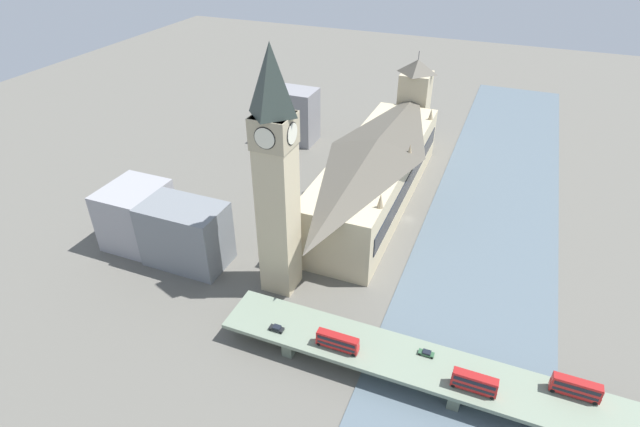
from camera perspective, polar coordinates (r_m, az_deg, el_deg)
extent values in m
plane|color=#605E56|center=(201.11, 10.11, -0.65)|extent=(600.00, 600.00, 0.00)
cube|color=slate|center=(198.87, 18.68, -2.42)|extent=(49.17, 360.00, 0.30)
cube|color=#C1B28E|center=(205.00, 6.36, 4.19)|extent=(27.74, 105.99, 23.41)
cube|color=black|center=(201.74, 10.20, 3.73)|extent=(0.40, 97.51, 7.02)
pyramid|color=#514C42|center=(198.61, 6.61, 7.82)|extent=(27.19, 103.87, 5.17)
cone|color=tan|center=(232.60, 12.58, 11.04)|extent=(2.20, 2.20, 5.00)
cone|color=tan|center=(196.05, 10.24, 7.13)|extent=(2.20, 2.20, 5.00)
cone|color=tan|center=(161.29, 6.93, 1.46)|extent=(2.20, 2.20, 5.00)
cube|color=#C1B28E|center=(149.71, -4.82, 0.58)|extent=(10.17, 10.17, 59.27)
cube|color=tan|center=(138.05, -5.30, 9.42)|extent=(10.78, 10.78, 9.15)
cylinder|color=black|center=(135.88, -3.29, 9.11)|extent=(0.50, 6.34, 6.34)
cylinder|color=silver|center=(135.84, -3.25, 9.11)|extent=(0.62, 5.87, 5.87)
cylinder|color=black|center=(140.38, -7.24, 9.70)|extent=(0.50, 6.34, 6.34)
cylinder|color=silver|center=(140.43, -7.28, 9.71)|extent=(0.62, 5.87, 5.87)
cylinder|color=black|center=(142.36, -4.34, 10.21)|extent=(6.34, 0.50, 6.34)
cylinder|color=silver|center=(142.44, -4.32, 10.22)|extent=(5.87, 0.62, 5.87)
cylinder|color=black|center=(133.81, -6.31, 8.58)|extent=(6.34, 0.50, 6.34)
cylinder|color=silver|center=(133.72, -6.33, 8.56)|extent=(5.87, 0.62, 5.87)
pyramid|color=#2D3833|center=(133.09, -5.61, 15.03)|extent=(10.37, 10.37, 19.22)
cube|color=#C1B28E|center=(259.44, 10.61, 11.68)|extent=(14.30, 14.30, 36.13)
pyramid|color=#514C42|center=(252.75, 11.11, 16.18)|extent=(14.30, 14.30, 6.44)
cylinder|color=#333338|center=(251.36, 11.24, 17.32)|extent=(0.30, 0.30, 4.00)
cube|color=#5D6A59|center=(140.33, 15.43, -18.26)|extent=(3.00, 13.35, 5.20)
cube|color=#5D6A59|center=(147.18, -2.73, -13.64)|extent=(3.00, 13.35, 5.20)
cube|color=gray|center=(137.92, 15.63, -17.42)|extent=(130.35, 15.71, 1.20)
cube|color=red|center=(141.85, 27.08, -17.61)|extent=(11.38, 2.49, 2.04)
cube|color=black|center=(141.56, 27.13, -17.50)|extent=(10.25, 2.55, 0.90)
cube|color=red|center=(140.28, 27.32, -17.01)|extent=(11.16, 2.49, 2.39)
cube|color=black|center=(140.20, 27.33, -16.98)|extent=(10.25, 2.55, 1.15)
cube|color=maroon|center=(139.39, 27.45, -16.67)|extent=(11.04, 2.36, 0.16)
cylinder|color=black|center=(142.41, 25.03, -17.21)|extent=(1.14, 0.28, 1.14)
cylinder|color=black|center=(140.89, 25.02, -17.88)|extent=(1.14, 0.28, 1.14)
cylinder|color=black|center=(144.24, 28.87, -17.78)|extent=(1.14, 0.28, 1.14)
cylinder|color=black|center=(142.73, 28.91, -18.46)|extent=(1.14, 0.28, 1.14)
cube|color=red|center=(137.54, 2.00, -14.71)|extent=(11.67, 2.44, 1.89)
cube|color=black|center=(137.26, 2.01, -14.61)|extent=(10.51, 2.50, 0.83)
cube|color=red|center=(136.03, 2.02, -14.13)|extent=(11.44, 2.44, 2.22)
cube|color=black|center=(135.95, 2.02, -14.10)|extent=(10.51, 2.50, 1.07)
cube|color=maroon|center=(135.16, 2.03, -13.78)|extent=(11.32, 2.32, 0.16)
cylinder|color=black|center=(140.05, 0.19, -14.08)|extent=(1.06, 0.28, 1.06)
cylinder|color=black|center=(138.65, -0.17, -14.70)|extent=(1.06, 0.28, 1.06)
cylinder|color=black|center=(137.88, 4.13, -15.17)|extent=(1.06, 0.28, 1.06)
cylinder|color=black|center=(136.46, 3.82, -15.82)|extent=(1.06, 0.28, 1.06)
cube|color=red|center=(134.15, 17.14, -18.29)|extent=(10.98, 2.51, 2.06)
cube|color=black|center=(133.84, 17.17, -18.18)|extent=(9.88, 2.57, 0.90)
cube|color=red|center=(132.47, 17.30, -17.68)|extent=(10.76, 2.51, 2.41)
cube|color=black|center=(132.38, 17.31, -17.64)|extent=(9.88, 2.57, 1.16)
cube|color=maroon|center=(131.52, 17.40, -17.31)|extent=(10.65, 2.39, 0.16)
cylinder|color=black|center=(135.52, 15.10, -17.77)|extent=(1.00, 0.28, 1.00)
cylinder|color=black|center=(134.02, 14.94, -18.49)|extent=(1.00, 0.28, 1.00)
cylinder|color=black|center=(135.85, 19.14, -18.56)|extent=(1.00, 0.28, 1.00)
cylinder|color=black|center=(134.36, 19.04, -19.29)|extent=(1.00, 0.28, 1.00)
cube|color=black|center=(142.99, -4.99, -12.97)|extent=(4.15, 1.84, 0.65)
cube|color=black|center=(142.52, -4.95, -12.82)|extent=(2.16, 1.66, 0.57)
cylinder|color=black|center=(144.20, -5.41, -12.64)|extent=(0.71, 0.22, 0.71)
cylinder|color=black|center=(143.19, -5.71, -13.07)|extent=(0.71, 0.22, 0.71)
cylinder|color=black|center=(143.14, -4.25, -13.00)|extent=(0.71, 0.22, 0.71)
cylinder|color=black|center=(142.12, -4.55, -13.44)|extent=(0.71, 0.22, 0.71)
cube|color=#2D5638|center=(139.38, 12.04, -15.37)|extent=(4.15, 1.74, 0.57)
cube|color=black|center=(138.99, 12.12, -15.23)|extent=(2.16, 1.56, 0.47)
cylinder|color=black|center=(140.15, 11.43, -15.04)|extent=(0.64, 0.22, 0.64)
cylinder|color=black|center=(139.10, 11.29, -15.49)|extent=(0.64, 0.22, 0.64)
cylinder|color=black|center=(139.96, 12.77, -15.34)|extent=(0.64, 0.22, 0.64)
cylinder|color=black|center=(138.91, 12.64, -15.80)|extent=(0.64, 0.22, 0.64)
cube|color=slate|center=(176.03, -15.09, -2.30)|extent=(27.93, 17.09, 22.44)
cube|color=gray|center=(258.66, -2.72, 11.07)|extent=(20.04, 16.01, 27.16)
cube|color=#939399|center=(192.06, -20.26, -0.17)|extent=(19.32, 22.34, 22.19)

